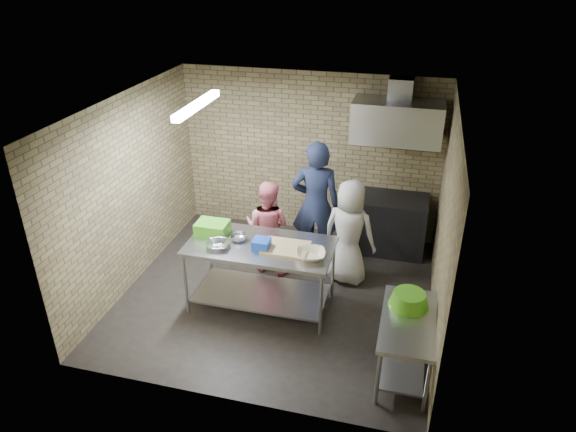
# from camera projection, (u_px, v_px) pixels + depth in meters

# --- Properties ---
(floor) EXTENTS (4.20, 4.20, 0.00)m
(floor) POSITION_uv_depth(u_px,v_px,m) (278.00, 294.00, 7.43)
(floor) COLOR black
(floor) RESTS_ON ground
(ceiling) EXTENTS (4.20, 4.20, 0.00)m
(ceiling) POSITION_uv_depth(u_px,v_px,m) (276.00, 106.00, 6.19)
(ceiling) COLOR black
(ceiling) RESTS_ON ground
(back_wall) EXTENTS (4.20, 0.06, 2.70)m
(back_wall) POSITION_uv_depth(u_px,v_px,m) (310.00, 155.00, 8.53)
(back_wall) COLOR #998D60
(back_wall) RESTS_ON ground
(front_wall) EXTENTS (4.20, 0.06, 2.70)m
(front_wall) POSITION_uv_depth(u_px,v_px,m) (221.00, 298.00, 5.09)
(front_wall) COLOR #998D60
(front_wall) RESTS_ON ground
(left_wall) EXTENTS (0.06, 4.00, 2.70)m
(left_wall) POSITION_uv_depth(u_px,v_px,m) (131.00, 191.00, 7.27)
(left_wall) COLOR #998D60
(left_wall) RESTS_ON ground
(right_wall) EXTENTS (0.06, 4.00, 2.70)m
(right_wall) POSITION_uv_depth(u_px,v_px,m) (444.00, 228.00, 6.34)
(right_wall) COLOR #998D60
(right_wall) RESTS_ON ground
(prep_table) EXTENTS (1.89, 0.95, 0.95)m
(prep_table) POSITION_uv_depth(u_px,v_px,m) (261.00, 275.00, 7.00)
(prep_table) COLOR #B2B5BA
(prep_table) RESTS_ON floor
(side_counter) EXTENTS (0.60, 1.20, 0.75)m
(side_counter) POSITION_uv_depth(u_px,v_px,m) (405.00, 346.00, 5.91)
(side_counter) COLOR silver
(side_counter) RESTS_ON floor
(stove) EXTENTS (1.20, 0.70, 0.90)m
(stove) POSITION_uv_depth(u_px,v_px,m) (387.00, 223.00, 8.34)
(stove) COLOR black
(stove) RESTS_ON floor
(range_hood) EXTENTS (1.30, 0.60, 0.60)m
(range_hood) POSITION_uv_depth(u_px,v_px,m) (397.00, 122.00, 7.62)
(range_hood) COLOR silver
(range_hood) RESTS_ON back_wall
(hood_duct) EXTENTS (0.35, 0.30, 0.30)m
(hood_duct) POSITION_uv_depth(u_px,v_px,m) (401.00, 88.00, 7.55)
(hood_duct) COLOR #A5A8AD
(hood_duct) RESTS_ON back_wall
(wall_shelf) EXTENTS (0.80, 0.20, 0.04)m
(wall_shelf) POSITION_uv_depth(u_px,v_px,m) (417.00, 131.00, 7.80)
(wall_shelf) COLOR #3F2B19
(wall_shelf) RESTS_ON back_wall
(fluorescent_fixture) EXTENTS (0.10, 1.25, 0.08)m
(fluorescent_fixture) POSITION_uv_depth(u_px,v_px,m) (197.00, 105.00, 6.43)
(fluorescent_fixture) COLOR white
(fluorescent_fixture) RESTS_ON ceiling
(green_crate) EXTENTS (0.42, 0.32, 0.17)m
(green_crate) POSITION_uv_depth(u_px,v_px,m) (212.00, 228.00, 7.00)
(green_crate) COLOR #46A81F
(green_crate) RESTS_ON prep_table
(blue_tub) EXTENTS (0.21, 0.21, 0.14)m
(blue_tub) POSITION_uv_depth(u_px,v_px,m) (261.00, 244.00, 6.65)
(blue_tub) COLOR blue
(blue_tub) RESTS_ON prep_table
(cutting_board) EXTENTS (0.58, 0.44, 0.03)m
(cutting_board) POSITION_uv_depth(u_px,v_px,m) (286.00, 248.00, 6.68)
(cutting_board) COLOR #D8BB7D
(cutting_board) RESTS_ON prep_table
(mixing_bowl_a) EXTENTS (0.35, 0.35, 0.07)m
(mixing_bowl_a) POSITION_uv_depth(u_px,v_px,m) (218.00, 245.00, 6.70)
(mixing_bowl_a) COLOR #BBBDC2
(mixing_bowl_a) RESTS_ON prep_table
(mixing_bowl_b) EXTENTS (0.27, 0.27, 0.07)m
(mixing_bowl_b) POSITION_uv_depth(u_px,v_px,m) (239.00, 237.00, 6.87)
(mixing_bowl_b) COLOR #ABADB2
(mixing_bowl_b) RESTS_ON prep_table
(ceramic_bowl) EXTENTS (0.44, 0.44, 0.09)m
(ceramic_bowl) POSITION_uv_depth(u_px,v_px,m) (311.00, 255.00, 6.47)
(ceramic_bowl) COLOR beige
(ceramic_bowl) RESTS_ON prep_table
(green_basin) EXTENTS (0.46, 0.46, 0.17)m
(green_basin) POSITION_uv_depth(u_px,v_px,m) (409.00, 299.00, 5.92)
(green_basin) COLOR #59C626
(green_basin) RESTS_ON side_counter
(bottle_green) EXTENTS (0.06, 0.06, 0.15)m
(bottle_green) POSITION_uv_depth(u_px,v_px,m) (428.00, 126.00, 7.73)
(bottle_green) COLOR green
(bottle_green) RESTS_ON wall_shelf
(man_navy) EXTENTS (0.77, 0.55, 1.97)m
(man_navy) POSITION_uv_depth(u_px,v_px,m) (316.00, 205.00, 7.71)
(man_navy) COLOR #151934
(man_navy) RESTS_ON floor
(woman_pink) EXTENTS (0.75, 0.62, 1.43)m
(woman_pink) POSITION_uv_depth(u_px,v_px,m) (268.00, 227.00, 7.69)
(woman_pink) COLOR pink
(woman_pink) RESTS_ON floor
(woman_white) EXTENTS (0.85, 0.65, 1.56)m
(woman_white) POSITION_uv_depth(u_px,v_px,m) (349.00, 232.00, 7.40)
(woman_white) COLOR silver
(woman_white) RESTS_ON floor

